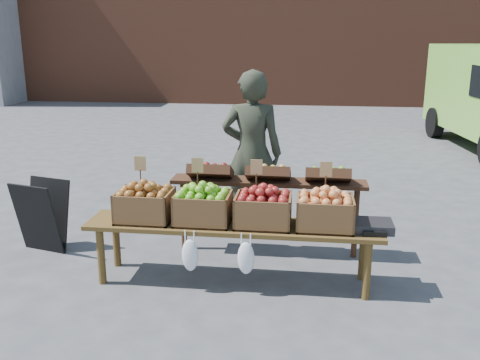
% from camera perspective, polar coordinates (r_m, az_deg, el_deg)
% --- Properties ---
extents(ground, '(80.00, 80.00, 0.00)m').
position_cam_1_polar(ground, '(5.01, 10.37, -11.61)').
color(ground, '#4A4A4D').
extents(vendor, '(0.69, 0.45, 1.88)m').
position_cam_1_polar(vendor, '(6.05, 1.28, 2.85)').
color(vendor, '#2A2E21').
rests_on(vendor, ground).
extents(chalkboard_sign, '(0.57, 0.40, 0.78)m').
position_cam_1_polar(chalkboard_sign, '(6.03, -20.34, -3.60)').
color(chalkboard_sign, black).
rests_on(chalkboard_sign, ground).
extents(back_table, '(2.10, 0.44, 1.04)m').
position_cam_1_polar(back_table, '(5.56, 3.00, -2.78)').
color(back_table, '#361F12').
rests_on(back_table, ground).
extents(display_bench, '(2.70, 0.56, 0.57)m').
position_cam_1_polar(display_bench, '(5.00, -0.74, -7.77)').
color(display_bench, '#503918').
rests_on(display_bench, ground).
extents(crate_golden_apples, '(0.50, 0.40, 0.28)m').
position_cam_1_polar(crate_golden_apples, '(5.03, -10.12, -2.72)').
color(crate_golden_apples, olive).
rests_on(crate_golden_apples, display_bench).
extents(crate_russet_pears, '(0.50, 0.40, 0.28)m').
position_cam_1_polar(crate_russet_pears, '(4.89, -3.95, -3.01)').
color(crate_russet_pears, '#48840F').
rests_on(crate_russet_pears, display_bench).
extents(crate_red_apples, '(0.50, 0.40, 0.28)m').
position_cam_1_polar(crate_red_apples, '(4.82, 2.48, -3.28)').
color(crate_red_apples, maroon).
rests_on(crate_red_apples, display_bench).
extents(crate_green_apples, '(0.50, 0.40, 0.28)m').
position_cam_1_polar(crate_green_apples, '(4.81, 9.04, -3.51)').
color(crate_green_apples, gold).
rests_on(crate_green_apples, display_bench).
extents(weighing_scale, '(0.34, 0.30, 0.08)m').
position_cam_1_polar(weighing_scale, '(4.88, 14.00, -4.76)').
color(weighing_scale, black).
rests_on(weighing_scale, display_bench).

